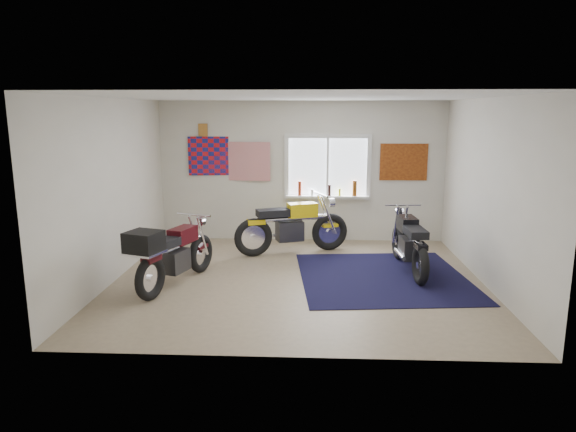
{
  "coord_description": "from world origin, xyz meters",
  "views": [
    {
      "loc": [
        0.2,
        -7.41,
        2.5
      ],
      "look_at": [
        -0.17,
        0.4,
        0.9
      ],
      "focal_mm": 32.0,
      "sensor_mm": 36.0,
      "label": 1
    }
  ],
  "objects_px": {
    "navy_rug": "(383,277)",
    "black_chrome_bike": "(409,244)",
    "maroon_tourer": "(171,254)",
    "yellow_triumph": "(292,227)"
  },
  "relations": [
    {
      "from": "navy_rug",
      "to": "maroon_tourer",
      "type": "height_order",
      "value": "maroon_tourer"
    },
    {
      "from": "yellow_triumph",
      "to": "navy_rug",
      "type": "bearing_deg",
      "value": -62.12
    },
    {
      "from": "yellow_triumph",
      "to": "maroon_tourer",
      "type": "bearing_deg",
      "value": -150.32
    },
    {
      "from": "navy_rug",
      "to": "black_chrome_bike",
      "type": "relative_size",
      "value": 1.33
    },
    {
      "from": "black_chrome_bike",
      "to": "maroon_tourer",
      "type": "distance_m",
      "value": 3.68
    },
    {
      "from": "yellow_triumph",
      "to": "maroon_tourer",
      "type": "distance_m",
      "value": 2.55
    },
    {
      "from": "navy_rug",
      "to": "yellow_triumph",
      "type": "distance_m",
      "value": 2.01
    },
    {
      "from": "black_chrome_bike",
      "to": "maroon_tourer",
      "type": "bearing_deg",
      "value": 101.17
    },
    {
      "from": "black_chrome_bike",
      "to": "maroon_tourer",
      "type": "height_order",
      "value": "black_chrome_bike"
    },
    {
      "from": "black_chrome_bike",
      "to": "maroon_tourer",
      "type": "relative_size",
      "value": 1.03
    }
  ]
}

